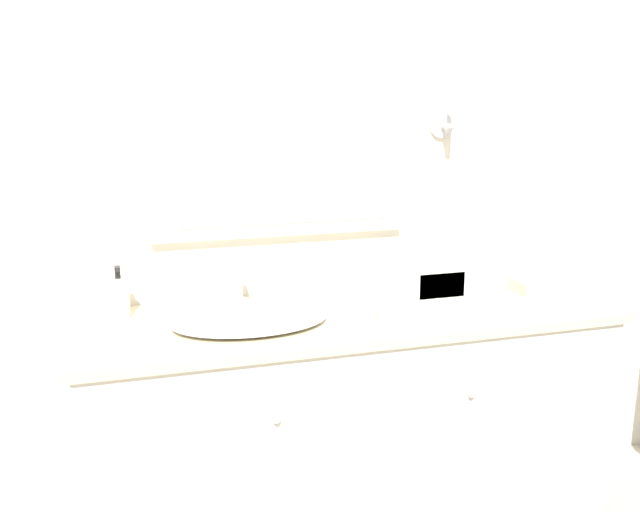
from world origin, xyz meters
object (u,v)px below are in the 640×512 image
(sink_basin, at_px, (249,318))
(appliance_box, at_px, (435,281))
(soap_bottle, at_px, (119,297))
(picture_frame, at_px, (397,307))

(sink_basin, relative_size, appliance_box, 2.12)
(soap_bottle, bearing_deg, picture_frame, -19.44)
(picture_frame, bearing_deg, sink_basin, 164.74)
(soap_bottle, height_order, picture_frame, soap_bottle)
(soap_bottle, height_order, appliance_box, soap_bottle)
(appliance_box, bearing_deg, soap_bottle, 175.20)
(sink_basin, height_order, picture_frame, sink_basin)
(sink_basin, relative_size, soap_bottle, 2.81)
(soap_bottle, bearing_deg, appliance_box, -4.80)
(sink_basin, bearing_deg, appliance_box, 7.09)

